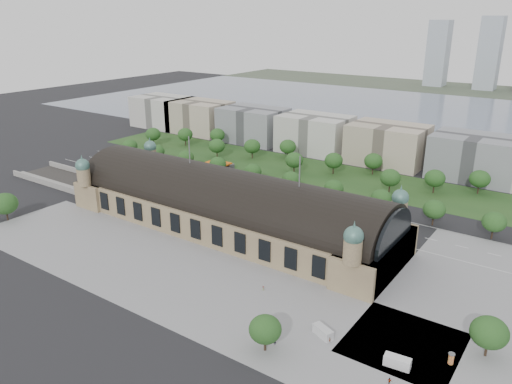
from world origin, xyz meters
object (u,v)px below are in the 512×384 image
Objects in this scene: parked_car_5 at (199,193)px; bus_mid at (279,206)px; traffic_car_0 at (129,170)px; pedestrian_1 at (330,340)px; parked_car_2 at (178,187)px; traffic_car_5 at (391,224)px; traffic_car_3 at (258,188)px; bus_east at (307,216)px; petrol_station at (223,165)px; advertising_column at (451,359)px; traffic_car_4 at (274,203)px; bus_west at (255,199)px; pedestrian_4 at (275,343)px; parked_car_4 at (176,187)px; pedestrian_0 at (263,288)px; parked_car_0 at (150,184)px; traffic_car_1 at (161,166)px; parked_car_6 at (216,197)px; van_east at (396,362)px; traffic_car_6 at (389,228)px; parked_car_3 at (158,186)px; traffic_car_2 at (181,185)px; van_south at (322,332)px; pedestrian_3 at (389,381)px; parked_car_1 at (157,185)px.

bus_mid is at bearing 68.32° from parked_car_5.
traffic_car_0 is 2.66× the size of pedestrian_1.
traffic_car_5 is at bearing 70.57° from parked_car_2.
bus_east reaches higher than traffic_car_3.
petrol_station reaches higher than advertising_column.
traffic_car_0 is 1.35× the size of advertising_column.
parked_car_5 is at bearing -69.79° from traffic_car_4.
pedestrian_4 is at bearing -144.23° from bus_west.
parked_car_4 is 3.01× the size of pedestrian_0.
bus_mid is (75.80, 9.82, 0.92)m from parked_car_0.
pedestrian_1 is (170.97, -78.75, 0.08)m from traffic_car_0.
traffic_car_5 is at bearing -11.54° from petrol_station.
bus_west is at bearing 148.19° from advertising_column.
parked_car_6 is at bearing -114.75° from traffic_car_1.
traffic_car_1 is at bearing -176.55° from parked_car_0.
traffic_car_3 is at bearing 110.42° from parked_car_5.
van_east reaches higher than bus_west.
parked_car_0 is at bearing -104.74° from parked_car_2.
parked_car_0 is at bearing 151.33° from van_east.
van_east is (67.31, -72.93, -0.36)m from bus_east.
traffic_car_5 is 0.78× the size of traffic_car_6.
parked_car_6 reaches higher than pedestrian_0.
parked_car_3 is 56.49m from bus_west.
van_east is at bearing -140.67° from bus_east.
parked_car_4 reaches higher than parked_car_3.
petrol_station reaches higher than traffic_car_2.
pedestrian_1 is at bearing -150.03° from bus_east.
parked_car_4 is 61.13m from bus_mid.
petrol_station is 165.73m from van_south.
petrol_station is 113.63m from traffic_car_5.
parked_car_6 reaches higher than traffic_car_5.
traffic_car_0 is 0.84× the size of parked_car_2.
traffic_car_2 is at bearing 172.28° from van_south.
bus_west reaches higher than traffic_car_2.
van_east reaches higher than traffic_car_4.
parked_car_2 is at bearing 130.26° from traffic_car_3.
parked_car_6 is (26.24, 0.00, 0.07)m from parked_car_2.
van_east reaches higher than parked_car_5.
pedestrian_3 is (190.82, -85.32, 0.22)m from traffic_car_0.
traffic_car_4 is 1.02× the size of parked_car_0.
parked_car_3 is 146.22m from pedestrian_4.
parked_car_1 is at bearing 66.83° from parked_car_0.
traffic_car_6 is 65.94m from bus_west.
traffic_car_1 is at bearing 75.92° from bus_east.
pedestrian_4 is (159.03, -88.46, 0.01)m from traffic_car_0.
traffic_car_0 is 31.11m from parked_car_0.
traffic_car_4 is 127.24m from pedestrian_3.
advertising_column is 2.15× the size of pedestrian_4.
parked_car_0 is 1.36× the size of advertising_column.
traffic_car_3 is 0.80× the size of van_east.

